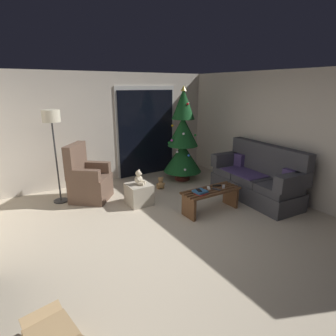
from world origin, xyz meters
TOP-DOWN VIEW (x-y plane):
  - ground_plane at (0.00, 0.00)m, footprint 7.00×7.00m
  - wall_back at (0.00, 3.06)m, footprint 5.72×0.12m
  - wall_right at (2.86, 0.00)m, footprint 0.12×6.00m
  - patio_door_frame at (1.19, 2.99)m, footprint 1.60×0.02m
  - patio_door_glass at (1.19, 2.97)m, footprint 1.50×0.02m
  - couch at (2.32, 0.38)m, footprint 0.92×1.99m
  - coffee_table at (1.10, 0.37)m, footprint 1.10×0.40m
  - remote_silver at (1.38, 0.35)m, footprint 0.14×0.14m
  - remote_graphite at (1.18, 0.31)m, footprint 0.09×0.16m
  - remote_white at (1.10, 0.43)m, footprint 0.12×0.15m
  - remote_black at (1.31, 0.45)m, footprint 0.16×0.11m
  - book_stack at (0.81, 0.31)m, footprint 0.22×0.23m
  - cell_phone at (0.79, 0.32)m, footprint 0.11×0.16m
  - christmas_tree at (1.68, 2.10)m, footprint 0.90×0.90m
  - armchair at (-0.61, 2.08)m, footprint 0.97×0.96m
  - floor_lamp at (-1.12, 2.28)m, footprint 0.32×0.32m
  - ottoman at (0.15, 1.35)m, footprint 0.44×0.44m
  - teddy_bear_cream at (0.15, 1.34)m, footprint 0.21×0.21m
  - teddy_bear_honey_by_tree at (0.90, 1.82)m, footprint 0.20×0.21m

SIDE VIEW (x-z plane):
  - ground_plane at x=0.00m, z-range 0.00..0.00m
  - teddy_bear_honey_by_tree at x=0.90m, z-range -0.02..0.26m
  - ottoman at x=0.15m, z-range 0.00..0.40m
  - coffee_table at x=1.10m, z-range 0.07..0.49m
  - couch at x=2.32m, z-range -0.14..0.94m
  - armchair at x=-0.61m, z-range -0.16..0.97m
  - remote_silver at x=1.38m, z-range 0.42..0.44m
  - remote_graphite at x=1.18m, z-range 0.42..0.44m
  - remote_white at x=1.10m, z-range 0.42..0.44m
  - remote_black at x=1.31m, z-range 0.42..0.44m
  - book_stack at x=0.81m, z-range 0.42..0.48m
  - cell_phone at x=0.79m, z-range 0.48..0.49m
  - teddy_bear_cream at x=0.15m, z-range 0.38..0.67m
  - christmas_tree at x=1.68m, z-range -0.13..2.07m
  - patio_door_glass at x=1.19m, z-range 0.00..2.10m
  - patio_door_frame at x=1.19m, z-range 0.00..2.20m
  - wall_back at x=0.00m, z-range 0.00..2.50m
  - wall_right at x=2.86m, z-range 0.00..2.50m
  - floor_lamp at x=-1.12m, z-range 0.61..2.40m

